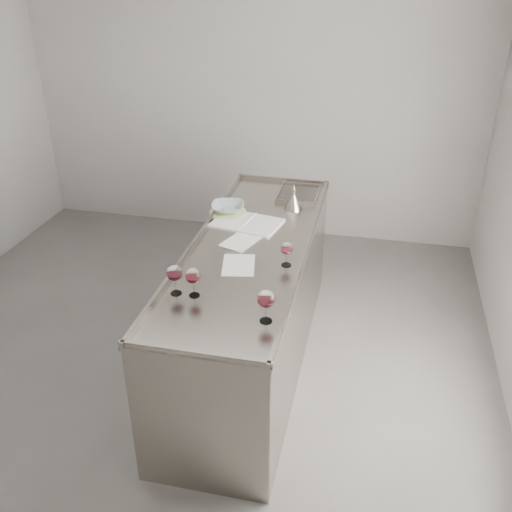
% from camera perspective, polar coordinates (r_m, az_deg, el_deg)
% --- Properties ---
extents(room_shell, '(4.54, 5.04, 2.84)m').
position_cam_1_polar(room_shell, '(3.43, -9.93, 6.54)').
color(room_shell, '#4E4C49').
rests_on(room_shell, ground).
extents(counter, '(0.77, 2.42, 0.97)m').
position_cam_1_polar(counter, '(3.98, -0.50, -4.87)').
color(counter, gray).
rests_on(counter, ground).
extents(wine_glass_left, '(0.09, 0.09, 0.18)m').
position_cam_1_polar(wine_glass_left, '(3.19, -8.13, -1.76)').
color(wine_glass_left, white).
rests_on(wine_glass_left, counter).
extents(wine_glass_middle, '(0.09, 0.09, 0.17)m').
position_cam_1_polar(wine_glass_middle, '(3.16, -6.30, -2.04)').
color(wine_glass_middle, white).
rests_on(wine_glass_middle, counter).
extents(wine_glass_right, '(0.10, 0.10, 0.19)m').
position_cam_1_polar(wine_glass_right, '(2.92, 1.02, -4.37)').
color(wine_glass_right, white).
rests_on(wine_glass_right, counter).
extents(wine_glass_small, '(0.08, 0.08, 0.16)m').
position_cam_1_polar(wine_glass_small, '(3.45, 3.08, 0.69)').
color(wine_glass_small, white).
rests_on(wine_glass_small, counter).
extents(notebook, '(0.51, 0.41, 0.02)m').
position_cam_1_polar(notebook, '(4.04, -0.91, 3.35)').
color(notebook, white).
rests_on(notebook, counter).
extents(loose_paper_top, '(0.24, 0.31, 0.00)m').
position_cam_1_polar(loose_paper_top, '(3.50, -1.75, -0.90)').
color(loose_paper_top, silver).
rests_on(loose_paper_top, counter).
extents(loose_paper_under, '(0.27, 0.32, 0.00)m').
position_cam_1_polar(loose_paper_under, '(3.78, -1.52, 1.49)').
color(loose_paper_under, white).
rests_on(loose_paper_under, counter).
extents(trivet, '(0.31, 0.31, 0.02)m').
position_cam_1_polar(trivet, '(4.19, -2.82, 4.36)').
color(trivet, '#D3CF89').
rests_on(trivet, counter).
extents(ceramic_bowl, '(0.28, 0.28, 0.06)m').
position_cam_1_polar(ceramic_bowl, '(4.18, -2.83, 4.85)').
color(ceramic_bowl, '#899C9F').
rests_on(ceramic_bowl, trivet).
extents(wine_funnel, '(0.14, 0.14, 0.20)m').
position_cam_1_polar(wine_funnel, '(4.25, 3.75, 5.43)').
color(wine_funnel, '#A39B91').
rests_on(wine_funnel, counter).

